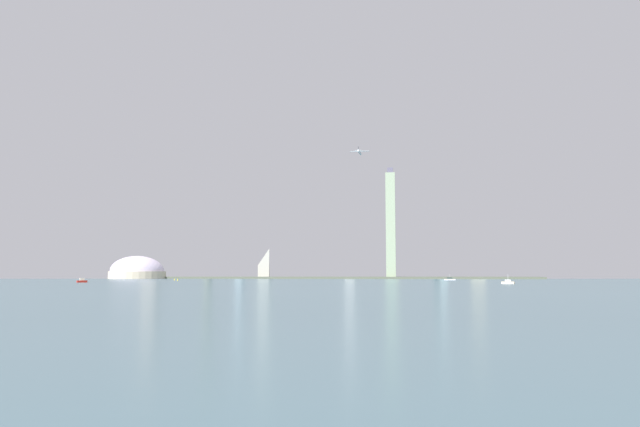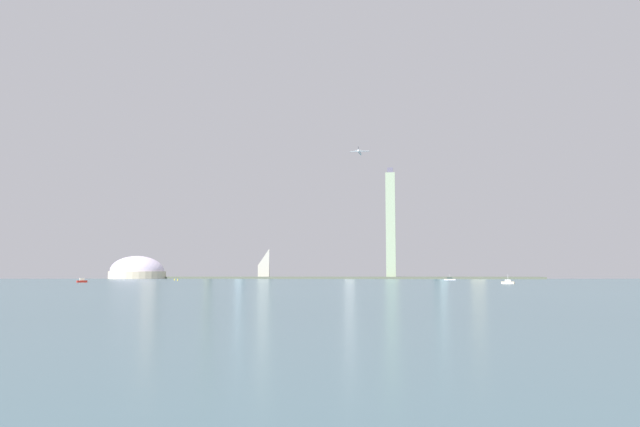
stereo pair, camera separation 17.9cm
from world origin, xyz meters
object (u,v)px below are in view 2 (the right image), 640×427
object	(u,v)px
skyscraper_7	(152,239)
skyscraper_2	(265,229)
skyscraper_4	(392,260)
channel_buoy_0	(178,279)
boat_0	(450,279)
observation_tower	(209,193)
boat_2	(508,282)
airplane	(360,152)
skyscraper_5	(391,225)
stadium_dome	(140,272)
skyscraper_0	(240,236)
boat_1	(82,281)
skyscraper_3	(350,233)
channel_buoy_1	(175,279)
skyscraper_6	(440,245)
skyscraper_1	(477,252)

from	to	relation	value
skyscraper_7	skyscraper_2	bearing A→B (deg)	-5.60
skyscraper_4	channel_buoy_0	xyz separation A→B (m)	(-260.21, -317.38, -29.38)
boat_0	observation_tower	bearing A→B (deg)	-36.91
skyscraper_2	boat_2	xyz separation A→B (m)	(319.15, -408.39, -79.11)
channel_buoy_0	airplane	size ratio (longest dim) A/B	0.08
skyscraper_2	airplane	size ratio (longest dim) A/B	5.19
skyscraper_5	channel_buoy_0	distance (m)	356.00
skyscraper_7	airplane	distance (m)	387.16
stadium_dome	skyscraper_4	distance (m)	421.27
skyscraper_7	observation_tower	bearing A→B (deg)	5.67
stadium_dome	boat_2	bearing A→B (deg)	-36.62
skyscraper_5	skyscraper_2	bearing A→B (deg)	176.04
skyscraper_0	skyscraper_7	world-z (taller)	skyscraper_0
observation_tower	channel_buoy_0	distance (m)	311.39
stadium_dome	skyscraper_5	xyz separation A→B (m)	(410.35, 4.34, 74.34)
skyscraper_4	boat_1	size ratio (longest dim) A/B	8.73
skyscraper_3	channel_buoy_1	bearing A→B (deg)	-130.25
skyscraper_7	channel_buoy_0	size ratio (longest dim) A/B	55.08
skyscraper_2	airplane	world-z (taller)	airplane
stadium_dome	boat_0	bearing A→B (deg)	-16.70
observation_tower	channel_buoy_0	xyz separation A→B (m)	(49.89, -271.70, -143.72)
channel_buoy_0	skyscraper_6	bearing A→B (deg)	44.44
observation_tower	stadium_dome	world-z (taller)	observation_tower
stadium_dome	skyscraper_5	world-z (taller)	skyscraper_5
boat_0	channel_buoy_1	size ratio (longest dim) A/B	6.20
skyscraper_5	boat_0	distance (m)	189.90
skyscraper_5	channel_buoy_1	bearing A→B (deg)	-144.43
skyscraper_0	skyscraper_4	xyz separation A→B (m)	(253.86, 47.00, -40.11)
skyscraper_7	skyscraper_4	bearing A→B (deg)	7.74
boat_0	airplane	xyz separation A→B (m)	(-126.04, 134.47, 196.65)
skyscraper_4	channel_buoy_1	bearing A→B (deg)	-133.89
observation_tower	skyscraper_4	size ratio (longest dim) A/B	3.65
skyscraper_1	skyscraper_3	bearing A→B (deg)	-169.13
skyscraper_0	skyscraper_3	bearing A→B (deg)	1.88
skyscraper_5	channel_buoy_1	xyz separation A→B (m)	(-276.14, -197.50, -83.68)
channel_buoy_1	skyscraper_6	bearing A→B (deg)	40.43
stadium_dome	skyscraper_6	size ratio (longest dim) A/B	0.87
airplane	channel_buoy_1	bearing A→B (deg)	131.75
skyscraper_0	skyscraper_2	world-z (taller)	skyscraper_2
skyscraper_7	boat_0	world-z (taller)	skyscraper_7
boat_2	boat_1	bearing A→B (deg)	-158.61
skyscraper_1	channel_buoy_0	world-z (taller)	skyscraper_1
boat_2	skyscraper_4	bearing A→B (deg)	126.45
skyscraper_1	skyscraper_7	distance (m)	552.66
skyscraper_2	stadium_dome	bearing A→B (deg)	-174.85
skyscraper_0	channel_buoy_0	world-z (taller)	skyscraper_0
boat_1	skyscraper_5	bearing A→B (deg)	-170.61
skyscraper_0	skyscraper_5	size ratio (longest dim) A/B	0.89
skyscraper_2	skyscraper_4	world-z (taller)	skyscraper_2
observation_tower	skyscraper_2	bearing A→B (deg)	-15.68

